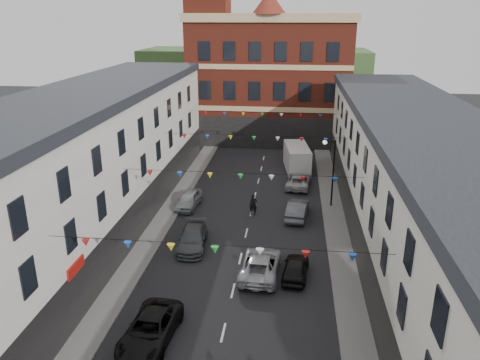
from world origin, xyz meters
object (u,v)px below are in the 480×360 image
at_px(car_left_d, 193,239).
at_px(pedestrian, 253,205).
at_px(car_left_e, 189,199).
at_px(car_right_f, 298,181).
at_px(car_left_c, 150,329).
at_px(moving_car, 261,264).
at_px(white_van, 297,158).
at_px(car_right_e, 298,209).
at_px(street_lamp, 331,164).
at_px(car_right_d, 296,268).

bearing_deg(car_left_d, pedestrian, 54.13).
distance_m(car_left_e, car_right_f, 11.29).
height_order(car_left_c, car_left_d, car_left_c).
relative_size(moving_car, white_van, 0.87).
bearing_deg(pedestrian, moving_car, -85.01).
distance_m(car_left_e, moving_car, 12.58).
distance_m(car_left_e, pedestrian, 5.80).
height_order(car_left_c, car_right_f, car_left_c).
height_order(car_left_d, car_right_e, car_right_e).
distance_m(car_right_f, pedestrian, 8.06).
bearing_deg(car_right_f, moving_car, 87.00).
distance_m(street_lamp, car_right_f, 6.27).
relative_size(car_right_d, car_right_f, 0.81).
relative_size(car_left_c, white_van, 0.84).
xyz_separation_m(car_right_e, moving_car, (-2.37, -9.31, -0.00)).
height_order(street_lamp, car_left_c, street_lamp).
bearing_deg(car_left_d, street_lamp, 36.00).
xyz_separation_m(car_left_c, moving_car, (5.12, 7.18, 0.03)).
distance_m(car_left_c, car_left_d, 10.32).
height_order(car_right_f, white_van, white_van).
distance_m(car_right_d, car_right_f, 16.65).
xyz_separation_m(car_left_c, car_right_f, (7.58, 23.75, -0.04)).
height_order(street_lamp, moving_car, street_lamp).
bearing_deg(street_lamp, car_right_f, 118.66).
relative_size(car_left_e, moving_car, 0.79).
relative_size(car_right_e, white_van, 0.74).
xyz_separation_m(car_right_f, pedestrian, (-3.77, -7.12, 0.25)).
xyz_separation_m(car_left_e, white_van, (9.30, 11.57, 0.61)).
height_order(moving_car, white_van, white_van).
distance_m(moving_car, pedestrian, 9.54).
bearing_deg(car_right_f, white_van, -82.62).
bearing_deg(car_right_e, car_left_e, 0.63).
relative_size(street_lamp, moving_car, 1.16).
bearing_deg(car_right_e, street_lamp, -128.51).
bearing_deg(car_left_c, car_right_d, 48.02).
distance_m(moving_car, white_van, 22.14).
bearing_deg(white_van, car_left_d, -118.82).
relative_size(car_left_c, pedestrian, 2.77).
distance_m(car_left_c, moving_car, 8.81).
distance_m(car_left_d, car_right_e, 9.70).
bearing_deg(car_left_d, car_right_e, 34.76).
bearing_deg(moving_car, car_right_e, -101.26).
bearing_deg(car_left_e, pedestrian, -5.28).
height_order(street_lamp, pedestrian, street_lamp).
bearing_deg(street_lamp, car_right_e, -136.06).
xyz_separation_m(car_left_d, car_right_f, (7.58, 13.43, -0.04)).
distance_m(street_lamp, car_right_d, 12.69).
height_order(car_left_c, car_left_e, car_left_e).
distance_m(street_lamp, car_left_e, 12.55).
xyz_separation_m(car_right_d, car_right_e, (0.13, 9.38, 0.07)).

